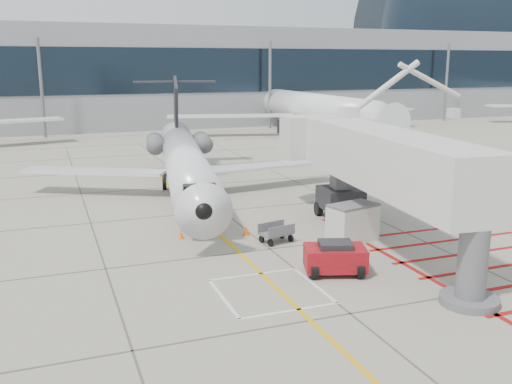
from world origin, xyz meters
name	(u,v)px	position (x,y,z in m)	size (l,w,h in m)	color
ground_plane	(304,277)	(0.00, 0.00, 0.00)	(260.00, 260.00, 0.00)	#9B9885
regional_jet	(187,147)	(-1.64, 14.11, 3.87)	(23.41, 29.52, 7.74)	silver
jet_bridge	(392,173)	(5.43, 1.80, 3.89)	(9.22, 19.47, 7.79)	silver
pushback_tug	(335,257)	(1.43, -0.09, 0.77)	(2.64, 1.65, 1.54)	maroon
baggage_cart	(276,233)	(0.71, 4.92, 0.52)	(1.65, 1.04, 1.04)	#58595D
ground_power_unit	(353,223)	(4.50, 3.73, 0.99)	(2.49, 1.46, 1.98)	silver
cone_nose	(181,235)	(-3.76, 7.27, 0.22)	(0.31, 0.31, 0.44)	#FF650D
cone_side	(246,230)	(-0.33, 6.62, 0.27)	(0.39, 0.39, 0.54)	#FF630D
terminal_building	(174,76)	(10.00, 70.00, 7.00)	(180.00, 28.00, 14.00)	gray
terminal_glass_band	(197,71)	(10.00, 55.95, 8.00)	(180.00, 0.10, 6.00)	black
terminal_dome	(480,36)	(70.00, 70.00, 14.00)	(40.00, 28.00, 28.00)	black
bg_aircraft_c	(306,88)	(21.79, 46.00, 5.91)	(35.48, 39.42, 11.83)	silver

